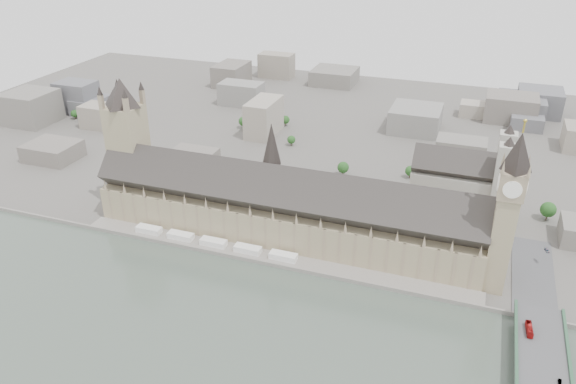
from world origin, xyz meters
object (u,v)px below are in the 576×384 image
(victoria_tower, at_px, (128,139))
(car_silver, at_px, (560,382))
(red_bus_north, at_px, (529,329))
(palace_of_westminster, at_px, (283,210))
(westminster_abbey, at_px, (462,184))
(elizabeth_tower, at_px, (509,203))
(car_approach, at_px, (547,250))

(victoria_tower, bearing_deg, car_silver, -18.54)
(red_bus_north, bearing_deg, palace_of_westminster, 155.11)
(palace_of_westminster, bearing_deg, westminster_abbey, 34.17)
(elizabeth_tower, xyz_separation_m, westminster_abbey, (-27.08, 87.00, -33.01))
(red_bus_north, height_order, car_approach, red_bus_north)
(elizabeth_tower, height_order, westminster_abbey, elizabeth_tower)
(palace_of_westminster, relative_size, car_approach, 55.02)
(elizabeth_tower, relative_size, car_silver, 27.22)
(red_bus_north, height_order, car_silver, red_bus_north)
(elizabeth_tower, distance_m, car_approach, 67.63)
(red_bus_north, bearing_deg, car_silver, -73.21)
(westminster_abbey, bearing_deg, car_silver, -70.88)
(victoria_tower, relative_size, car_approach, 20.76)
(palace_of_westminster, xyz_separation_m, elizabeth_tower, (138.00, -11.70, 35.38))
(victoria_tower, distance_m, red_bus_north, 288.81)
(car_silver, bearing_deg, palace_of_westminster, 154.53)
(westminster_abbey, relative_size, red_bus_north, 5.60)
(victoria_tower, bearing_deg, westminster_abbey, 16.50)
(victoria_tower, relative_size, car_silver, 25.32)
(car_silver, bearing_deg, victoria_tower, 164.39)
(palace_of_westminster, height_order, victoria_tower, victoria_tower)
(car_silver, bearing_deg, westminster_abbey, 112.05)
(car_silver, distance_m, car_approach, 117.04)
(elizabeth_tower, distance_m, car_silver, 97.38)
(car_approach, bearing_deg, victoria_tower, 163.43)
(elizabeth_tower, height_order, red_bus_north, elizabeth_tower)
(red_bus_north, xyz_separation_m, car_approach, (12.59, 84.49, -0.99))
(elizabeth_tower, distance_m, red_bus_north, 68.25)
(palace_of_westminster, distance_m, red_bus_north, 167.07)
(victoria_tower, bearing_deg, elizabeth_tower, -3.96)
(palace_of_westminster, relative_size, red_bus_north, 21.83)
(palace_of_westminster, distance_m, elizabeth_tower, 142.94)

